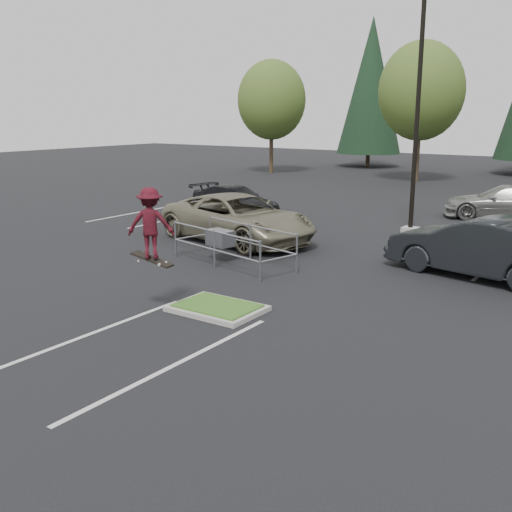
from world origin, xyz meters
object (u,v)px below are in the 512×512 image
Objects in this scene: car_l_black at (234,201)px; skateboarder at (151,223)px; conif_a at (371,86)px; decid_b at (421,94)px; decid_a at (272,102)px; cart_corral at (223,238)px; car_far_silver at (508,202)px; car_l_tan at (238,218)px; light_pole at (417,119)px; car_r_charc at (481,247)px.

skateboarder is at bearing -140.86° from car_l_black.
decid_b is at bearing -49.83° from conif_a.
decid_a reaches higher than cart_corral.
conif_a reaches higher than car_far_silver.
decid_b is 1.49× the size of car_l_tan.
decid_b is at bearing -115.15° from skateboarder.
decid_a is 35.45m from skateboarder.
skateboarder is 14.31m from car_l_black.
light_pole is 25.86m from decid_a.
car_r_charc is (12.50, -4.50, 0.19)m from car_l_black.
decid_b is 19.86m from car_l_black.
car_far_silver is at bearing -52.47° from conif_a.
conif_a reaches higher than skateboarder.
conif_a is 2.81× the size of cart_corral.
car_l_tan reaches higher than car_l_black.
car_far_silver is at bearing 80.65° from cart_corral.
car_l_black is 13.29m from car_r_charc.
car_l_tan is (-3.30, 8.00, -1.35)m from skateboarder.
car_r_charc is at bearing -65.94° from decid_b.
decid_b is at bearing -144.74° from car_r_charc.
skateboarder is at bearing -97.45° from light_pole.
car_l_tan is at bearing -86.33° from decid_b.
decid_a is 1.38× the size of car_l_tan.
decid_a reaches higher than car_far_silver.
conif_a reaches higher than cart_corral.
car_r_charc is (18.50, -33.00, -6.19)m from conif_a.
conif_a is at bearing 27.14° from car_l_tan.
car_l_tan is 1.18× the size of car_far_silver.
car_far_silver is at bearing -22.85° from car_l_tan.
decid_b is 1.74× the size of car_r_charc.
car_r_charc reaches higher than cart_corral.
conif_a is 28.45m from car_far_silver.
car_l_tan is (1.51, -23.53, -5.15)m from decid_b.
decid_b is 32.12m from skateboarder.
light_pole reaches higher than car_l_tan.
skateboarder is at bearing -28.70° from car_far_silver.
conif_a is at bearing 117.38° from light_pole.
skateboarder is 0.34× the size of car_r_charc.
skateboarder is at bearing -72.66° from conif_a.
skateboarder is (4.81, -31.53, -3.80)m from decid_b.
conif_a reaches higher than car_r_charc.
car_l_black is (-1.99, -19.03, -5.32)m from decid_b.
decid_a is 30.34m from cart_corral.
light_pole is 7.48m from car_far_silver.
decid_b is at bearing 14.75° from car_l_tan.
light_pole is 0.78× the size of conif_a.
skateboarder is 0.29× the size of car_l_tan.
car_far_silver is (20.91, -12.03, -4.79)m from decid_a.
decid_b is 5.12× the size of skateboarder.
car_far_silver is at bearing -29.92° from decid_a.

